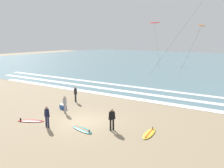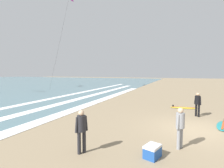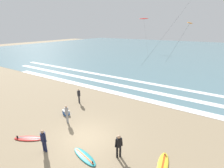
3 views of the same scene
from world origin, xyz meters
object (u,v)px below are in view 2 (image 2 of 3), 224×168
object	(u,v)px
surfboard_near_water	(223,126)
cooler_box	(152,151)
surfer_right_near	(180,124)
surfer_mid_group	(81,128)
surfboard_left_pile	(184,108)
surfer_left_near	(198,102)

from	to	relation	value
surfboard_near_water	cooler_box	distance (m)	5.77
surfer_right_near	surfboard_near_water	distance (m)	4.46
surfer_mid_group	surfboard_left_pile	size ratio (longest dim) A/B	0.74
surfboard_near_water	cooler_box	size ratio (longest dim) A/B	3.02
cooler_box	surfer_mid_group	bearing A→B (deg)	104.63
surfer_mid_group	cooler_box	distance (m)	2.63
surfer_right_near	surfer_left_near	bearing A→B (deg)	-10.84
surfer_right_near	surfboard_left_pile	size ratio (longest dim) A/B	0.74
surfer_mid_group	cooler_box	size ratio (longest dim) A/B	2.22
surfer_left_near	surfer_right_near	xyz separation A→B (m)	(-5.56, 1.07, 0.00)
cooler_box	surfer_left_near	bearing A→B (deg)	-16.20
surfer_left_near	surfer_right_near	bearing A→B (deg)	169.16
surfer_mid_group	surfer_right_near	xyz separation A→B (m)	(1.75, -3.32, 0.00)
surfer_mid_group	surfboard_near_water	world-z (taller)	surfer_mid_group
surfboard_near_water	surfer_left_near	bearing A→B (deg)	32.20
surfer_left_near	surfer_mid_group	bearing A→B (deg)	149.06
surfboard_near_water	cooler_box	bearing A→B (deg)	147.93
surfer_mid_group	surfer_left_near	bearing A→B (deg)	-30.94
surfer_left_near	cooler_box	world-z (taller)	surfer_left_near
surfer_mid_group	surfboard_near_water	distance (m)	7.86
cooler_box	surfer_right_near	bearing A→B (deg)	-38.16
surfer_left_near	surfer_right_near	distance (m)	5.67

